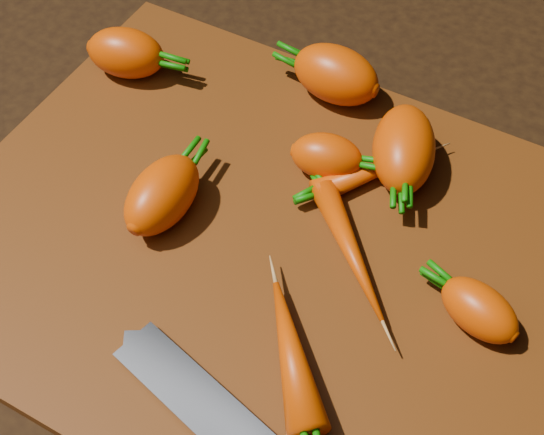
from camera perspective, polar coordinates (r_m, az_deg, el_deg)
The scene contains 11 objects.
ground at distance 0.60m, azimuth -0.46°, elevation -2.67°, with size 2.00×2.00×0.01m, color black.
cutting_board at distance 0.59m, azimuth -0.47°, elevation -2.07°, with size 0.50×0.40×0.01m, color #4D250B.
carrot_0 at distance 0.71m, azimuth -10.95°, elevation 12.07°, with size 0.07×0.05×0.05m, color #C33A00.
carrot_1 at distance 0.62m, azimuth 9.89°, elevation 5.13°, with size 0.09×0.05×0.05m, color #C33A00.
carrot_2 at distance 0.59m, azimuth -8.27°, elevation 1.71°, with size 0.08×0.05×0.05m, color #C33A00.
carrot_3 at distance 0.68m, azimuth 4.84°, elevation 10.68°, with size 0.08×0.05×0.05m, color #C33A00.
carrot_4 at distance 0.62m, azimuth 4.14°, elevation 4.60°, with size 0.06×0.04×0.04m, color #C33A00.
carrot_5 at distance 0.55m, azimuth 15.35°, elevation -6.73°, with size 0.06×0.04×0.04m, color #C33A00.
carrot_6 at distance 0.62m, azimuth 7.47°, elevation 3.40°, with size 0.10×0.02×0.02m, color #C33A00.
carrot_7 at distance 0.57m, azimuth 5.98°, elevation -2.52°, with size 0.12×0.02×0.02m, color #C33A00.
carrot_8 at distance 0.52m, azimuth 1.47°, elevation -10.17°, with size 0.11×0.03×0.03m, color #C33A00.
Camera 1 is at (0.17, -0.29, 0.49)m, focal length 50.00 mm.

